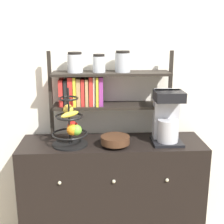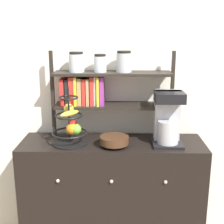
% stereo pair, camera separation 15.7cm
% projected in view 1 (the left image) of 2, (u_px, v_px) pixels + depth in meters
% --- Properties ---
extents(wall_back, '(7.00, 0.05, 2.60)m').
position_uv_depth(wall_back, '(110.00, 81.00, 2.30)').
color(wall_back, silver).
rests_on(wall_back, ground_plane).
extents(sideboard, '(1.28, 0.40, 0.91)m').
position_uv_depth(sideboard, '(112.00, 200.00, 2.29)').
color(sideboard, black).
rests_on(sideboard, ground_plane).
extents(coffee_maker, '(0.20, 0.21, 0.36)m').
position_uv_depth(coffee_maker, '(167.00, 117.00, 2.13)').
color(coffee_maker, black).
rests_on(coffee_maker, sideboard).
extents(fruit_stand, '(0.24, 0.24, 0.39)m').
position_uv_depth(fruit_stand, '(71.00, 126.00, 2.08)').
color(fruit_stand, black).
rests_on(fruit_stand, sideboard).
extents(wooden_bowl, '(0.19, 0.19, 0.07)m').
position_uv_depth(wooden_bowl, '(115.00, 140.00, 2.08)').
color(wooden_bowl, '#422819').
rests_on(wooden_bowl, sideboard).
extents(shelf_hutch, '(0.86, 0.20, 0.62)m').
position_uv_depth(shelf_hutch, '(97.00, 84.00, 2.17)').
color(shelf_hutch, black).
rests_on(shelf_hutch, sideboard).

